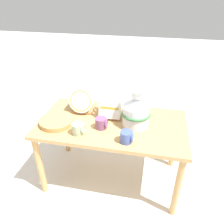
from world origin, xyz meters
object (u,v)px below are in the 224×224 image
mug_cobalt_glaze (127,137)px  wicker_charger_stack (57,121)px  dish_rack_square_plates (111,109)px  dish_rack_round_plates (83,101)px  ceramic_vase (136,110)px  mug_sage_glaze (78,129)px  mug_plum_glaze (101,123)px

mug_cobalt_glaze → wicker_charger_stack: bearing=168.4°
dish_rack_square_plates → mug_cobalt_glaze: size_ratio=2.04×
dish_rack_round_plates → wicker_charger_stack: bearing=-121.8°
dish_rack_round_plates → dish_rack_square_plates: dish_rack_round_plates is taller
ceramic_vase → dish_rack_round_plates: size_ratio=1.41×
mug_sage_glaze → mug_plum_glaze: 0.21m
mug_cobalt_glaze → mug_plum_glaze: bearing=148.5°
dish_rack_square_plates → mug_plum_glaze: (-0.04, -0.21, -0.02)m
mug_plum_glaze → wicker_charger_stack: bearing=-178.0°
mug_sage_glaze → mug_plum_glaze: bearing=35.6°
dish_rack_round_plates → mug_cobalt_glaze: 0.63m
ceramic_vase → dish_rack_round_plates: 0.55m
mug_sage_glaze → mug_cobalt_glaze: size_ratio=1.00×
ceramic_vase → mug_cobalt_glaze: 0.28m
dish_rack_round_plates → mug_plum_glaze: size_ratio=2.38×
mug_plum_glaze → dish_rack_square_plates: bearing=79.2°
dish_rack_round_plates → wicker_charger_stack: size_ratio=0.83×
dish_rack_square_plates → ceramic_vase: bearing=-22.2°
dish_rack_square_plates → mug_sage_glaze: size_ratio=2.04×
dish_rack_square_plates → wicker_charger_stack: 0.50m
dish_rack_round_plates → dish_rack_square_plates: (0.29, -0.04, -0.04)m
mug_sage_glaze → dish_rack_square_plates: bearing=57.7°
ceramic_vase → mug_cobalt_glaze: size_ratio=3.36×
ceramic_vase → dish_rack_square_plates: ceramic_vase is taller
mug_sage_glaze → wicker_charger_stack: bearing=156.4°
dish_rack_square_plates → mug_sage_glaze: (-0.21, -0.33, -0.02)m
wicker_charger_stack → mug_cobalt_glaze: 0.66m
wicker_charger_stack → dish_rack_square_plates: bearing=26.3°
dish_rack_square_plates → mug_cobalt_glaze: dish_rack_square_plates is taller
ceramic_vase → mug_sage_glaze: (-0.45, -0.23, -0.10)m
dish_rack_round_plates → ceramic_vase: bearing=-14.7°
wicker_charger_stack → mug_cobalt_glaze: (0.65, -0.13, 0.03)m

